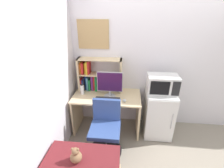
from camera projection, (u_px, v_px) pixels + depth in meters
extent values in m
cube|color=silver|center=(182.00, 63.00, 2.84)|extent=(6.40, 0.04, 2.60)
cube|color=silver|center=(21.00, 106.00, 1.57)|extent=(0.04, 4.40, 2.60)
cube|color=beige|center=(107.00, 96.00, 2.89)|extent=(1.22, 0.66, 0.03)
cube|color=beige|center=(77.00, 111.00, 3.11)|extent=(0.04, 0.59, 0.72)
cube|color=beige|center=(138.00, 115.00, 3.00)|extent=(0.04, 0.59, 0.72)
cube|color=beige|center=(80.00, 74.00, 2.99)|extent=(0.03, 0.24, 0.63)
cube|color=beige|center=(121.00, 76.00, 2.92)|extent=(0.03, 0.24, 0.63)
cube|color=beige|center=(99.00, 59.00, 2.83)|extent=(0.81, 0.24, 0.01)
cube|color=beige|center=(100.00, 74.00, 2.95)|extent=(0.75, 0.24, 0.01)
cube|color=#B21E1E|center=(82.00, 83.00, 3.09)|extent=(0.02, 0.19, 0.24)
cube|color=navy|center=(84.00, 84.00, 3.09)|extent=(0.02, 0.18, 0.21)
cube|color=black|center=(85.00, 82.00, 3.07)|extent=(0.02, 0.19, 0.28)
cube|color=navy|center=(87.00, 82.00, 3.09)|extent=(0.03, 0.13, 0.27)
cube|color=teal|center=(88.00, 83.00, 3.07)|extent=(0.03, 0.20, 0.26)
cube|color=#197233|center=(90.00, 84.00, 3.07)|extent=(0.03, 0.19, 0.22)
cube|color=purple|center=(93.00, 82.00, 3.07)|extent=(0.04, 0.15, 0.28)
cube|color=#B21E1E|center=(95.00, 82.00, 3.06)|extent=(0.03, 0.15, 0.29)
cube|color=#197233|center=(97.00, 83.00, 3.05)|extent=(0.04, 0.19, 0.29)
cube|color=black|center=(98.00, 83.00, 3.06)|extent=(0.02, 0.15, 0.26)
cube|color=orange|center=(81.00, 68.00, 2.96)|extent=(0.03, 0.15, 0.21)
cube|color=#B21E1E|center=(83.00, 68.00, 2.94)|extent=(0.03, 0.20, 0.22)
cube|color=gold|center=(86.00, 68.00, 2.96)|extent=(0.03, 0.13, 0.20)
cube|color=gold|center=(87.00, 67.00, 2.93)|extent=(0.03, 0.20, 0.24)
cube|color=#B21E1E|center=(89.00, 67.00, 2.93)|extent=(0.03, 0.19, 0.24)
cylinder|color=#B7B7BC|center=(110.00, 96.00, 2.84)|extent=(0.21, 0.21, 0.02)
cylinder|color=#B7B7BC|center=(110.00, 93.00, 2.82)|extent=(0.04, 0.04, 0.10)
cube|color=#B7B7BC|center=(110.00, 82.00, 2.73)|extent=(0.45, 0.01, 0.36)
cube|color=#33143D|center=(110.00, 82.00, 2.73)|extent=(0.43, 0.02, 0.34)
cube|color=#333338|center=(107.00, 99.00, 2.74)|extent=(0.43, 0.15, 0.02)
ellipsoid|color=silver|center=(124.00, 100.00, 2.70)|extent=(0.06, 0.09, 0.03)
cylinder|color=silver|center=(82.00, 90.00, 2.90)|extent=(0.07, 0.07, 0.18)
cylinder|color=black|center=(82.00, 85.00, 2.86)|extent=(0.04, 0.04, 0.02)
cube|color=white|center=(158.00, 113.00, 2.93)|extent=(0.49, 0.55, 0.87)
cube|color=white|center=(161.00, 122.00, 2.68)|extent=(0.47, 0.01, 0.84)
cylinder|color=#B2B2B7|center=(172.00, 121.00, 2.63)|extent=(0.01, 0.01, 0.31)
cube|color=silver|center=(162.00, 84.00, 2.68)|extent=(0.51, 0.33, 0.31)
cube|color=black|center=(160.00, 88.00, 2.54)|extent=(0.30, 0.01, 0.23)
cube|color=black|center=(176.00, 89.00, 2.51)|extent=(0.12, 0.01, 0.25)
cylinder|color=black|center=(106.00, 150.00, 2.67)|extent=(0.54, 0.54, 0.04)
cylinder|color=black|center=(105.00, 141.00, 2.58)|extent=(0.04, 0.04, 0.43)
cube|color=#334C8C|center=(105.00, 129.00, 2.48)|extent=(0.47, 0.47, 0.07)
cube|color=#334C8C|center=(107.00, 109.00, 2.58)|extent=(0.45, 0.06, 0.38)
sphere|color=#846042|center=(76.00, 157.00, 1.89)|extent=(0.14, 0.14, 0.14)
sphere|color=#846042|center=(75.00, 151.00, 1.85)|extent=(0.09, 0.09, 0.09)
sphere|color=#846042|center=(72.00, 149.00, 1.83)|extent=(0.03, 0.03, 0.03)
sphere|color=#846042|center=(78.00, 149.00, 1.83)|extent=(0.03, 0.03, 0.03)
cube|color=tan|center=(93.00, 34.00, 2.76)|extent=(0.55, 0.02, 0.50)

